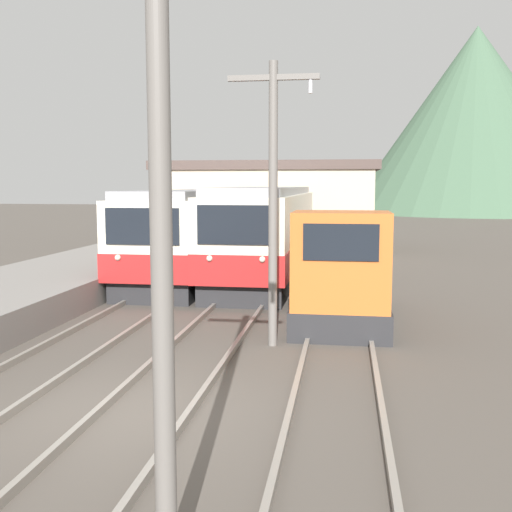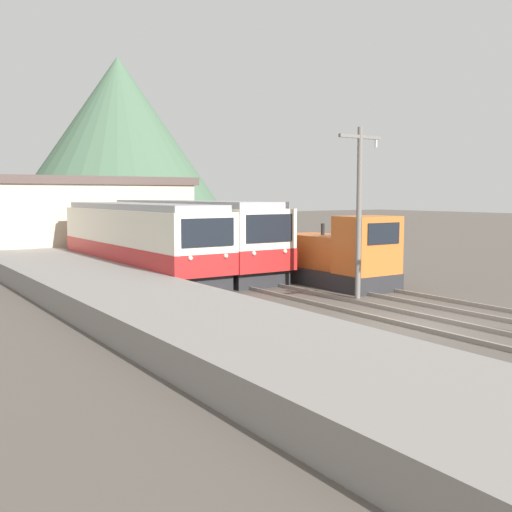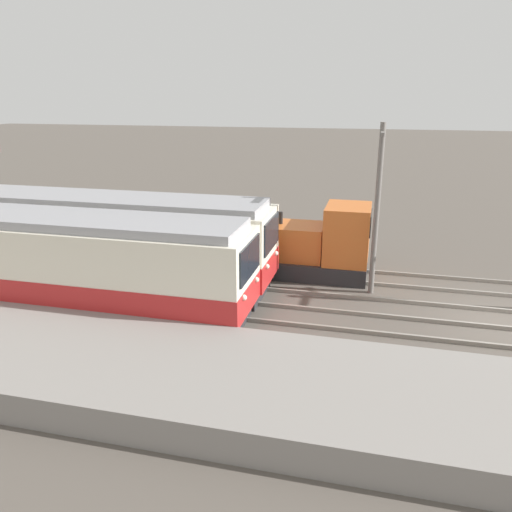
{
  "view_description": "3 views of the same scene",
  "coord_description": "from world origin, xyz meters",
  "px_view_note": "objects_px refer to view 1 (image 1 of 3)",
  "views": [
    {
      "loc": [
        3.3,
        -8.81,
        3.62
      ],
      "look_at": [
        0.7,
        8.49,
        1.55
      ],
      "focal_mm": 42.0,
      "sensor_mm": 36.0,
      "label": 1
    },
    {
      "loc": [
        -13.66,
        -11.78,
        3.84
      ],
      "look_at": [
        -0.79,
        7.45,
        1.47
      ],
      "focal_mm": 42.0,
      "sensor_mm": 36.0,
      "label": 2
    },
    {
      "loc": [
        -16.46,
        4.39,
        7.16
      ],
      "look_at": [
        0.84,
        8.66,
        1.4
      ],
      "focal_mm": 35.0,
      "sensor_mm": 36.0,
      "label": 3
    }
  ],
  "objects_px": {
    "shunting_locomotive": "(341,277)",
    "commuter_train_center": "(267,235)",
    "commuter_train_left": "(198,235)",
    "catenary_mast_near": "(162,205)",
    "catenary_mast_mid": "(273,193)"
  },
  "relations": [
    {
      "from": "shunting_locomotive",
      "to": "commuter_train_center",
      "type": "bearing_deg",
      "value": 110.76
    },
    {
      "from": "commuter_train_left",
      "to": "catenary_mast_near",
      "type": "height_order",
      "value": "catenary_mast_near"
    },
    {
      "from": "commuter_train_left",
      "to": "commuter_train_center",
      "type": "xyz_separation_m",
      "value": [
        2.8,
        0.24,
        0.05
      ]
    },
    {
      "from": "commuter_train_left",
      "to": "catenary_mast_near",
      "type": "bearing_deg",
      "value": -76.85
    },
    {
      "from": "catenary_mast_near",
      "to": "commuter_train_left",
      "type": "bearing_deg",
      "value": 103.15
    },
    {
      "from": "commuter_train_left",
      "to": "commuter_train_center",
      "type": "bearing_deg",
      "value": 4.98
    },
    {
      "from": "shunting_locomotive",
      "to": "catenary_mast_near",
      "type": "bearing_deg",
      "value": -97.89
    },
    {
      "from": "commuter_train_center",
      "to": "shunting_locomotive",
      "type": "relative_size",
      "value": 2.56
    },
    {
      "from": "commuter_train_center",
      "to": "catenary_mast_mid",
      "type": "xyz_separation_m",
      "value": [
        1.51,
        -10.54,
        1.8
      ]
    },
    {
      "from": "commuter_train_center",
      "to": "catenary_mast_near",
      "type": "xyz_separation_m",
      "value": [
        1.51,
        -18.68,
        1.8
      ]
    },
    {
      "from": "commuter_train_left",
      "to": "catenary_mast_mid",
      "type": "xyz_separation_m",
      "value": [
        4.31,
        -10.3,
        1.85
      ]
    },
    {
      "from": "catenary_mast_near",
      "to": "catenary_mast_mid",
      "type": "height_order",
      "value": "same"
    },
    {
      "from": "shunting_locomotive",
      "to": "catenary_mast_mid",
      "type": "relative_size",
      "value": 0.88
    },
    {
      "from": "shunting_locomotive",
      "to": "catenary_mast_near",
      "type": "xyz_separation_m",
      "value": [
        -1.49,
        -10.77,
        2.25
      ]
    },
    {
      "from": "catenary_mast_mid",
      "to": "catenary_mast_near",
      "type": "bearing_deg",
      "value": -90.0
    }
  ]
}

